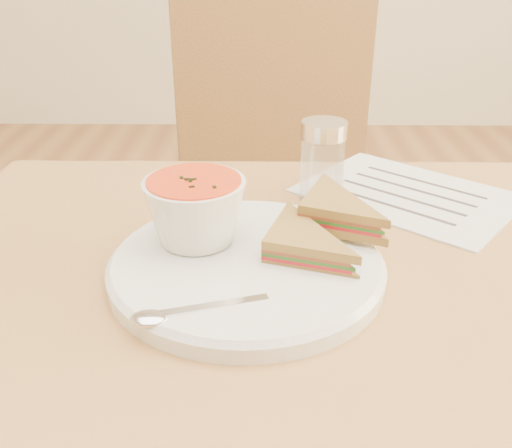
# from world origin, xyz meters

# --- Properties ---
(chair_far) EXTENTS (0.52, 0.52, 0.99)m
(chair_far) POSITION_xyz_m (-0.03, 0.55, 0.50)
(chair_far) COLOR brown
(chair_far) RESTS_ON floor
(plate) EXTENTS (0.31, 0.31, 0.02)m
(plate) POSITION_xyz_m (-0.11, 0.01, 0.76)
(plate) COLOR white
(plate) RESTS_ON dining_table
(soup_bowl) EXTENTS (0.14, 0.14, 0.08)m
(soup_bowl) POSITION_xyz_m (-0.17, 0.04, 0.80)
(soup_bowl) COLOR white
(soup_bowl) RESTS_ON plate
(sandwich_half_a) EXTENTS (0.13, 0.13, 0.03)m
(sandwich_half_a) POSITION_xyz_m (-0.10, -0.00, 0.78)
(sandwich_half_a) COLOR olive
(sandwich_half_a) RESTS_ON plate
(sandwich_half_b) EXTENTS (0.13, 0.13, 0.03)m
(sandwich_half_b) POSITION_xyz_m (-0.06, 0.06, 0.79)
(sandwich_half_b) COLOR olive
(sandwich_half_b) RESTS_ON plate
(spoon) EXTENTS (0.17, 0.09, 0.01)m
(spoon) POSITION_xyz_m (-0.15, -0.09, 0.77)
(spoon) COLOR silver
(spoon) RESTS_ON plate
(paper_menu) EXTENTS (0.34, 0.33, 0.00)m
(paper_menu) POSITION_xyz_m (0.11, 0.22, 0.75)
(paper_menu) COLOR silver
(paper_menu) RESTS_ON dining_table
(condiment_shaker) EXTENTS (0.08, 0.08, 0.11)m
(condiment_shaker) POSITION_xyz_m (-0.02, 0.21, 0.80)
(condiment_shaker) COLOR silver
(condiment_shaker) RESTS_ON dining_table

